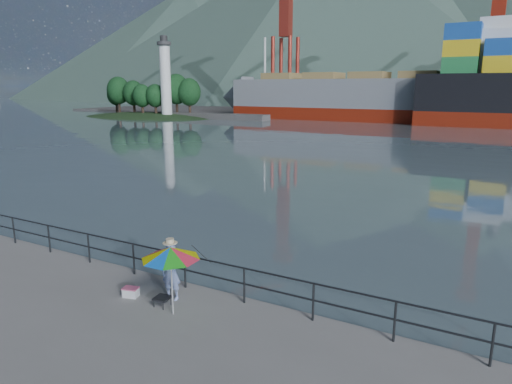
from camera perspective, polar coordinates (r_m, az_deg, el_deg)
harbor_water at (r=138.55m, az=25.67°, el=9.44°), size 500.00×280.00×0.00m
guardrail at (r=14.21m, az=-12.09°, el=-8.84°), size 22.00×0.06×1.03m
lighthouse_islet at (r=94.96m, az=-13.47°, el=9.41°), size 48.00×26.40×19.20m
fisherman at (r=12.89m, az=-10.53°, el=-9.75°), size 0.63×0.45×1.61m
beach_umbrella at (r=11.73m, az=-10.64°, el=-7.52°), size 1.93×1.93×1.83m
folding_stool at (r=12.80m, az=-11.62°, el=-13.24°), size 0.45×0.45×0.26m
cooler_bag at (r=13.54m, az=-15.38°, el=-12.03°), size 0.47×0.37×0.24m
fishing_rod at (r=14.03m, az=-6.65°, el=-11.24°), size 0.53×1.64×1.21m
bulk_carrier at (r=83.87m, az=16.76°, el=11.39°), size 55.02×9.52×14.50m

